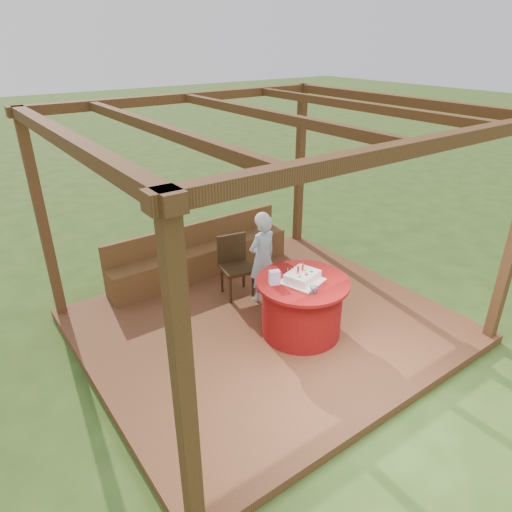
% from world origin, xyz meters
% --- Properties ---
extents(ground, '(60.00, 60.00, 0.00)m').
position_xyz_m(ground, '(0.00, 0.00, 0.00)').
color(ground, '#2D4918').
rests_on(ground, ground).
extents(deck, '(4.50, 4.00, 0.12)m').
position_xyz_m(deck, '(0.00, 0.00, 0.06)').
color(deck, brown).
rests_on(deck, ground).
extents(pergola, '(4.50, 4.00, 2.72)m').
position_xyz_m(pergola, '(0.00, 0.00, 2.41)').
color(pergola, brown).
rests_on(pergola, deck).
extents(bench, '(3.00, 0.42, 0.80)m').
position_xyz_m(bench, '(0.00, 1.72, 0.38)').
color(bench, brown).
rests_on(bench, deck).
extents(table, '(1.15, 1.15, 0.75)m').
position_xyz_m(table, '(0.22, -0.42, 0.50)').
color(table, maroon).
rests_on(table, deck).
extents(chair, '(0.51, 0.51, 0.88)m').
position_xyz_m(chair, '(0.10, 0.90, 0.61)').
color(chair, '#342210').
rests_on(chair, deck).
extents(elderly_woman, '(0.49, 0.35, 1.31)m').
position_xyz_m(elderly_woman, '(0.32, 0.55, 0.78)').
color(elderly_woman, '#8DB8D1').
rests_on(elderly_woman, deck).
extents(birthday_cake, '(0.55, 0.55, 0.19)m').
position_xyz_m(birthday_cake, '(0.20, -0.42, 0.93)').
color(birthday_cake, white).
rests_on(birthday_cake, table).
extents(gift_bag, '(0.14, 0.12, 0.18)m').
position_xyz_m(gift_bag, '(-0.11, -0.28, 0.96)').
color(gift_bag, '#EF9AD4').
rests_on(gift_bag, table).
extents(drinking_glass, '(0.11, 0.11, 0.09)m').
position_xyz_m(drinking_glass, '(0.11, -0.73, 0.91)').
color(drinking_glass, white).
rests_on(drinking_glass, table).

